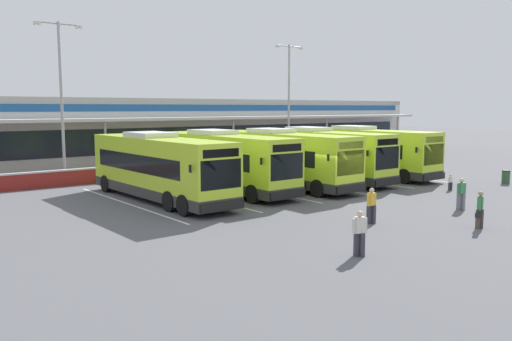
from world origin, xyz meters
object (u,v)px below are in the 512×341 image
Objects in this scene: coach_bus_leftmost at (159,168)px; coach_bus_right_centre at (317,155)px; pedestrian_in_dark_coat at (360,232)px; lamp_post_west at (61,91)px; pedestrian_with_handbag at (480,209)px; coach_bus_left_centre at (222,162)px; lamp_post_centre at (289,96)px; coach_bus_rightmost at (363,152)px; pedestrian_near_bin at (371,204)px; coach_bus_centre at (280,159)px; pedestrian_child at (450,182)px; pedestrian_approaching_bus at (461,193)px; litter_bin at (506,177)px.

coach_bus_right_centre is (12.65, 0.24, 0.00)m from coach_bus_leftmost.
lamp_post_west is at bearing 94.14° from pedestrian_in_dark_coat.
coach_bus_right_centre reaches higher than pedestrian_with_handbag.
lamp_post_centre reaches higher than coach_bus_left_centre.
coach_bus_right_centre is at bearing -36.84° from lamp_post_west.
coach_bus_leftmost and coach_bus_rightmost have the same top height.
pedestrian_in_dark_coat is at bearing 176.89° from pedestrian_with_handbag.
pedestrian_with_handbag is at bearing -63.03° from coach_bus_leftmost.
pedestrian_with_handbag and pedestrian_near_bin have the same top height.
coach_bus_right_centre is 7.52× the size of pedestrian_with_handbag.
coach_bus_left_centre is at bearing 177.17° from coach_bus_rightmost.
coach_bus_right_centre is at bearing 6.70° from coach_bus_centre.
coach_bus_rightmost is (12.61, -0.62, 0.00)m from coach_bus_left_centre.
lamp_post_west reaches higher than pedestrian_with_handbag.
coach_bus_left_centre is 1.11× the size of lamp_post_west.
coach_bus_leftmost is 4.62m from coach_bus_left_centre.
coach_bus_centre is 12.12× the size of pedestrian_child.
coach_bus_left_centre is at bearing 115.73° from pedestrian_approaching_bus.
pedestrian_child is at bearing 37.62° from pedestrian_with_handbag.
pedestrian_in_dark_coat is 1.00× the size of pedestrian_approaching_bus.
lamp_post_centre is (14.84, 10.36, 4.50)m from coach_bus_left_centre.
lamp_post_centre is (6.78, 10.66, 4.50)m from coach_bus_right_centre.
pedestrian_child is 0.09× the size of lamp_post_centre.
coach_bus_left_centre is 13.97m from pedestrian_approaching_bus.
pedestrian_in_dark_coat is (0.17, -14.32, -0.91)m from coach_bus_leftmost.
lamp_post_west is at bearing 98.60° from coach_bus_leftmost.
pedestrian_with_handbag is at bearing -3.11° from pedestrian_in_dark_coat.
coach_bus_right_centre is 4.56m from coach_bus_rightmost.
coach_bus_rightmost is 22.31m from lamp_post_west.
lamp_post_west is (-14.31, 10.72, 4.50)m from coach_bus_right_centre.
litter_bin is at bearing -34.50° from coach_bus_centre.
pedestrian_in_dark_coat is (-4.42, -14.86, -0.91)m from coach_bus_left_centre.
coach_bus_rightmost is at bearing 61.22° from pedestrian_approaching_bus.
pedestrian_in_dark_coat is (-7.32, 0.40, 0.02)m from pedestrian_with_handbag.
coach_bus_leftmost is at bearing 112.10° from pedestrian_near_bin.
pedestrian_in_dark_coat is at bearing -121.35° from coach_bus_centre.
coach_bus_leftmost is at bearing 179.73° from coach_bus_rightmost.
pedestrian_with_handbag is 1.61× the size of pedestrian_child.
pedestrian_in_dark_coat is at bearing -89.31° from coach_bus_leftmost.
pedestrian_with_handbag is (2.90, -15.26, -0.93)m from coach_bus_left_centre.
pedestrian_in_dark_coat is 10.72m from pedestrian_approaching_bus.
pedestrian_near_bin is at bearing 172.81° from pedestrian_approaching_bus.
coach_bus_left_centre is 1.11× the size of lamp_post_centre.
pedestrian_near_bin is at bearing -74.34° from lamp_post_west.
pedestrian_near_bin and pedestrian_approaching_bus have the same top height.
pedestrian_with_handbag is 15.15m from litter_bin.
pedestrian_near_bin is 23.70m from lamp_post_west.
litter_bin is at bearing -46.15° from coach_bus_right_centre.
pedestrian_near_bin reaches higher than pedestrian_child.
coach_bus_leftmost is 7.52× the size of pedestrian_near_bin.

